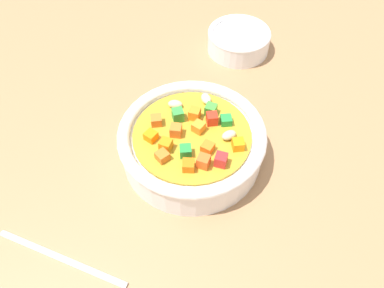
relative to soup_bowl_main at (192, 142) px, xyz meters
The scene contains 4 objects.
ground_plane 3.60cm from the soup_bowl_main, 154.66° to the right, with size 140.00×140.00×2.00cm, color #9E754F.
soup_bowl_main is the anchor object (origin of this frame).
spoon 16.80cm from the soup_bowl_main, 56.29° to the right, with size 21.34×14.04×0.85cm.
side_bowl_small 21.66cm from the soup_bowl_main, 124.35° to the left, with size 9.47×9.47×3.40cm.
Camera 1 is at (20.84, -15.40, 35.40)cm, focal length 33.80 mm.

